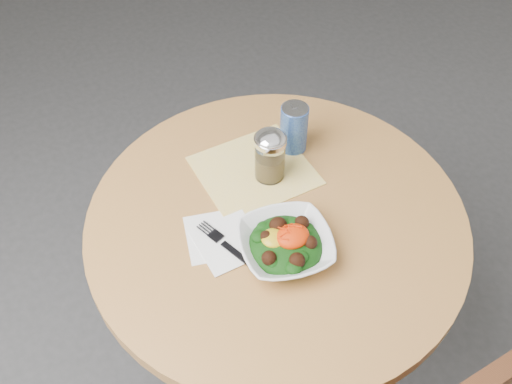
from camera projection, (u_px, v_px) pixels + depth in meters
The scene contains 8 objects.
ground at pixel (271, 356), 1.91m from camera, with size 6.00×6.00×0.00m, color #313234.
table at pixel (275, 263), 1.49m from camera, with size 0.90×0.90×0.75m.
cloth_napkin at pixel (254, 171), 1.44m from camera, with size 0.27×0.25×0.00m, color #DDA60B.
paper_napkins at pixel (223, 239), 1.30m from camera, with size 0.17×0.19×0.00m.
salad_bowl at pixel (286, 244), 1.25m from camera, with size 0.25×0.25×0.08m.
fork at pixel (230, 248), 1.27m from camera, with size 0.08×0.21×0.00m.
spice_shaker at pixel (270, 156), 1.38m from camera, with size 0.08×0.08×0.14m.
beverage_can at pixel (294, 128), 1.44m from camera, with size 0.07×0.07×0.14m.
Camera 1 is at (-0.45, -0.71, 1.80)m, focal length 40.00 mm.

